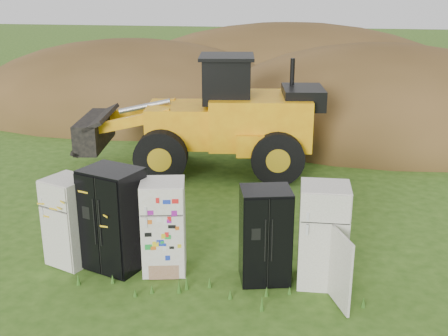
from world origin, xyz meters
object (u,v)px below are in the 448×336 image
Objects in this scene: fridge_black_side at (114,219)px; fridge_sticker at (164,227)px; fridge_black_right at (265,235)px; fridge_leftmost at (70,221)px; fridge_open_door at (323,235)px; wheel_loader at (197,114)px.

fridge_sticker is at bearing 21.12° from fridge_black_side.
fridge_black_side is 2.87m from fridge_black_right.
fridge_leftmost is 0.91m from fridge_black_side.
fridge_open_door reaches higher than fridge_leftmost.
fridge_open_door reaches higher than fridge_black_right.
fridge_open_door is at bearing -10.74° from fridge_black_right.
fridge_open_door is (2.93, 0.02, 0.05)m from fridge_sticker.
fridge_black_right is 0.94× the size of fridge_open_door.
fridge_black_right is at bearing -179.04° from fridge_open_door.
fridge_black_side is 0.97m from fridge_sticker.
fridge_sticker is 6.06m from wheel_loader.
fridge_black_right is at bearing 19.61° from fridge_black_side.
fridge_leftmost is 0.92× the size of fridge_open_door.
fridge_black_side reaches higher than fridge_sticker.
wheel_loader is (0.35, 6.00, 0.67)m from fridge_black_side.
fridge_black_side is at bearing 165.99° from fridge_black_right.
fridge_black_right is (2.87, -0.02, -0.11)m from fridge_black_side.
wheel_loader is (-3.55, 5.96, 0.72)m from fridge_open_door.
wheel_loader reaches higher than fridge_open_door.
wheel_loader reaches higher than fridge_black_side.
fridge_black_right is 1.03m from fridge_open_door.
fridge_black_right is (1.90, -0.04, -0.01)m from fridge_sticker.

